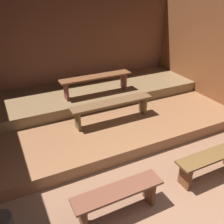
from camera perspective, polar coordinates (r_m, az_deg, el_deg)
name	(u,v)px	position (r m, az deg, el deg)	size (l,w,h in m)	color
ground	(116,140)	(5.02, 1.04, -6.40)	(6.18, 5.42, 0.08)	#865E46
wall_back	(74,47)	(6.49, -8.69, 14.44)	(6.18, 0.06, 2.63)	brown
platform_lower	(101,116)	(5.54, -2.64, -0.98)	(5.38, 3.06, 0.24)	brown
platform_middle	(88,94)	(6.07, -5.63, 4.10)	(5.38, 1.53, 0.24)	brown
bench_floor_left	(118,196)	(3.40, 1.39, -18.71)	(1.23, 0.29, 0.43)	brown
bench_floor_right	(211,160)	(4.22, 21.79, -10.23)	(1.23, 0.29, 0.43)	brown
bench_lower_center	(112,106)	(4.98, 0.04, 1.44)	(1.72, 0.29, 0.43)	brown
bench_middle_center	(96,80)	(5.67, -3.68, 7.37)	(1.67, 0.29, 0.43)	brown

